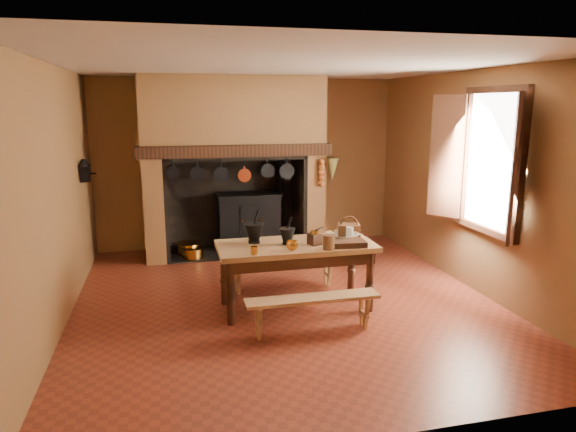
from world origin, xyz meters
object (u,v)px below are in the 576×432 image
at_px(bench_front, 313,306).
at_px(mixing_bowl, 342,236).
at_px(coffee_grinder, 315,238).
at_px(iron_range, 249,220).
at_px(work_table, 296,254).
at_px(wicker_basket, 349,230).

distance_m(bench_front, mixing_bowl, 1.08).
bearing_deg(bench_front, coffee_grinder, 72.13).
distance_m(iron_range, work_table, 2.69).
xyz_separation_m(coffee_grinder, wicker_basket, (0.51, 0.26, 0.01)).
xyz_separation_m(work_table, coffee_grinder, (0.20, -0.08, 0.20)).
bearing_deg(bench_front, wicker_basket, 51.20).
distance_m(mixing_bowl, wicker_basket, 0.21).
xyz_separation_m(iron_range, bench_front, (0.12, -3.39, -0.18)).
distance_m(bench_front, coffee_grinder, 0.87).
height_order(work_table, wicker_basket, wicker_basket).
relative_size(work_table, bench_front, 1.28).
height_order(iron_range, wicker_basket, iron_range).
distance_m(coffee_grinder, wicker_basket, 0.58).
distance_m(iron_range, coffee_grinder, 2.81).
distance_m(iron_range, bench_front, 3.40).
bearing_deg(bench_front, work_table, 90.00).
height_order(bench_front, mixing_bowl, mixing_bowl).
distance_m(bench_front, wicker_basket, 1.27).
bearing_deg(wicker_basket, iron_range, 124.47).
bearing_deg(wicker_basket, mixing_bowl, -116.41).
distance_m(work_table, wicker_basket, 0.76).
height_order(iron_range, bench_front, iron_range).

